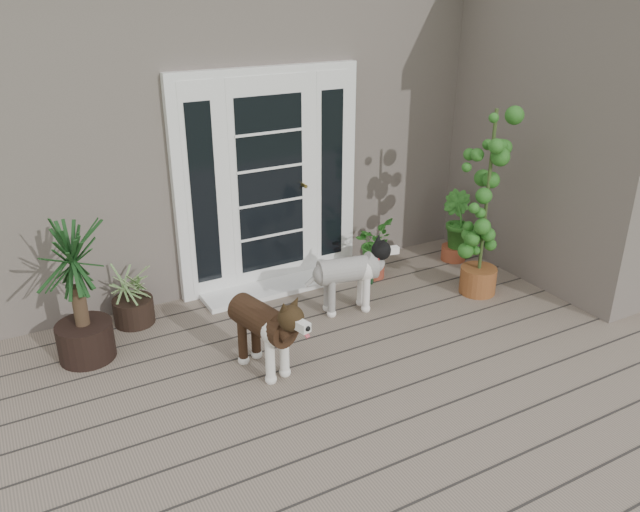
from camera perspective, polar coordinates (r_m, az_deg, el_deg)
deck at (r=5.08m, az=8.56°, el=-11.83°), size 6.20×4.60×0.12m
house_main at (r=8.04m, az=-9.64°, el=13.04°), size 7.40×4.00×3.10m
house_wing at (r=7.15m, az=22.98°, el=10.23°), size 1.60×2.40×3.10m
door_unit at (r=6.20m, az=-4.64°, el=6.78°), size 1.90×0.14×2.15m
door_step at (r=6.41m, az=-3.59°, el=-2.68°), size 1.60×0.40×0.05m
brindle_dog at (r=4.99m, az=-5.18°, el=-6.99°), size 0.51×0.85×0.66m
white_dog at (r=5.86m, az=2.49°, el=-2.26°), size 0.79×0.45×0.62m
spider_plant at (r=5.88m, az=-16.67°, el=-3.04°), size 0.67×0.67×0.64m
yucca at (r=5.34m, az=-21.05°, el=-2.90°), size 0.89×0.89×1.24m
herb_a at (r=6.57m, az=4.85°, el=0.24°), size 0.59×0.59×0.53m
herb_b at (r=7.10m, az=12.08°, el=1.79°), size 0.41×0.41×0.57m
herb_c at (r=7.54m, az=14.90°, el=2.81°), size 0.51×0.51×0.57m
sapling at (r=6.16m, az=14.79°, el=4.68°), size 0.65×0.65×1.89m
clog_left at (r=6.67m, az=2.67°, el=-1.40°), size 0.26×0.33×0.09m
clog_right at (r=6.60m, az=4.52°, el=-1.77°), size 0.29×0.30×0.08m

